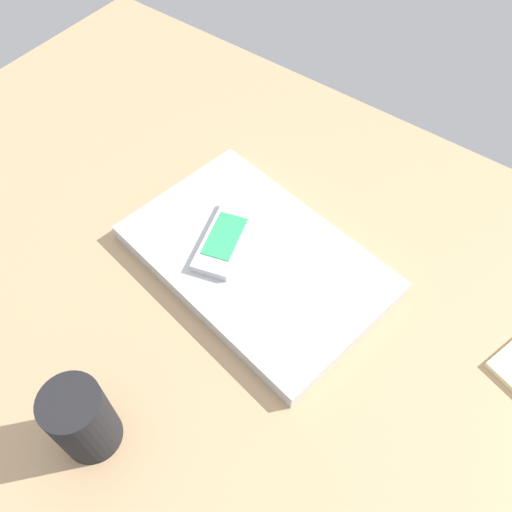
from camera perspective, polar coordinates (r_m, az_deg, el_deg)
name	(u,v)px	position (r cm, az deg, el deg)	size (l,w,h in cm)	color
desk_surface	(230,269)	(74.40, -2.79, -1.41)	(120.00, 80.00, 3.00)	tan
laptop_closed	(256,259)	(71.95, 0.00, -0.37)	(34.08, 21.96, 2.40)	#B7BABC
cell_phone_on_laptop	(225,239)	(71.84, -3.30, 1.84)	(8.32, 12.84, 1.32)	silver
pen_cup	(82,420)	(60.59, -17.90, -16.14)	(6.36, 6.36, 10.44)	black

